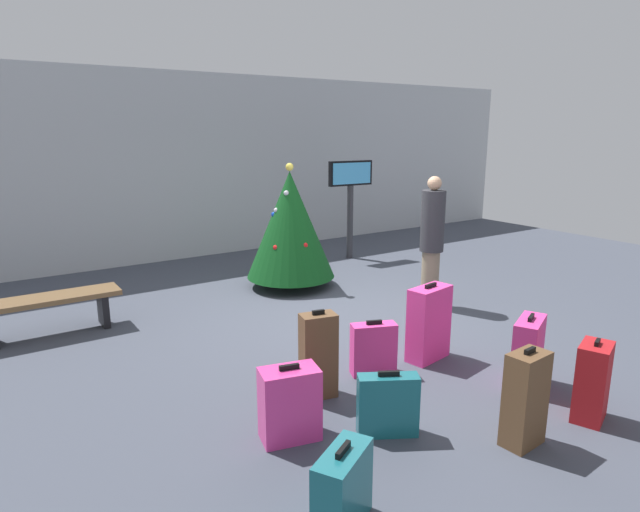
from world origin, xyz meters
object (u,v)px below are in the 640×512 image
(suitcase_6, at_px, (343,490))
(suitcase_3, at_px, (290,404))
(suitcase_2, at_px, (388,405))
(suitcase_1, at_px, (373,349))
(holiday_tree, at_px, (290,225))
(suitcase_8, at_px, (592,382))
(waiting_bench, at_px, (49,306))
(traveller_0, at_px, (432,238))
(suitcase_5, at_px, (525,399))
(flight_info_kiosk, at_px, (350,190))
(suitcase_0, at_px, (528,353))
(suitcase_4, at_px, (318,356))
(suitcase_7, at_px, (429,323))

(suitcase_6, bearing_deg, suitcase_3, 77.42)
(suitcase_2, bearing_deg, suitcase_1, 56.61)
(holiday_tree, relative_size, suitcase_8, 2.69)
(holiday_tree, distance_m, waiting_bench, 3.50)
(traveller_0, bearing_deg, suitcase_6, -141.62)
(holiday_tree, height_order, suitcase_2, holiday_tree)
(traveller_0, height_order, suitcase_1, traveller_0)
(waiting_bench, height_order, suitcase_3, suitcase_3)
(suitcase_5, bearing_deg, holiday_tree, 81.43)
(suitcase_2, bearing_deg, suitcase_8, -25.88)
(waiting_bench, bearing_deg, suitcase_6, -77.22)
(holiday_tree, bearing_deg, suitcase_2, -110.35)
(suitcase_5, bearing_deg, suitcase_8, -5.79)
(flight_info_kiosk, relative_size, suitcase_8, 2.59)
(flight_info_kiosk, height_order, suitcase_2, flight_info_kiosk)
(suitcase_3, bearing_deg, suitcase_0, -11.47)
(traveller_0, distance_m, suitcase_4, 3.11)
(traveller_0, distance_m, suitcase_2, 3.50)
(suitcase_5, bearing_deg, suitcase_6, 178.15)
(suitcase_2, xyz_separation_m, suitcase_3, (-0.68, 0.39, 0.04))
(suitcase_2, relative_size, suitcase_4, 0.66)
(suitcase_7, relative_size, suitcase_8, 1.18)
(suitcase_2, xyz_separation_m, suitcase_4, (-0.11, 0.84, 0.14))
(suitcase_4, bearing_deg, suitcase_5, -59.64)
(suitcase_3, height_order, suitcase_5, suitcase_5)
(suitcase_7, bearing_deg, suitcase_4, -178.40)
(suitcase_4, distance_m, suitcase_5, 1.78)
(flight_info_kiosk, bearing_deg, traveller_0, -105.15)
(suitcase_0, distance_m, suitcase_5, 1.07)
(flight_info_kiosk, relative_size, suitcase_5, 2.31)
(suitcase_1, height_order, suitcase_2, suitcase_1)
(traveller_0, distance_m, suitcase_0, 2.55)
(suitcase_3, height_order, suitcase_6, suitcase_3)
(waiting_bench, relative_size, suitcase_1, 2.82)
(traveller_0, distance_m, suitcase_6, 4.59)
(flight_info_kiosk, xyz_separation_m, suitcase_2, (-3.44, -5.10, -1.04))
(holiday_tree, relative_size, suitcase_2, 3.50)
(holiday_tree, bearing_deg, suitcase_3, -120.78)
(flight_info_kiosk, xyz_separation_m, suitcase_6, (-4.35, -5.73, -1.04))
(suitcase_1, bearing_deg, flight_info_kiosk, 55.89)
(suitcase_1, distance_m, suitcase_8, 1.96)
(suitcase_0, height_order, suitcase_4, suitcase_4)
(suitcase_1, bearing_deg, suitcase_0, -43.79)
(suitcase_8, bearing_deg, flight_info_kiosk, 72.52)
(suitcase_5, xyz_separation_m, suitcase_8, (0.80, -0.08, -0.04))
(suitcase_2, distance_m, suitcase_8, 1.77)
(suitcase_5, relative_size, suitcase_8, 1.12)
(suitcase_0, distance_m, suitcase_6, 2.64)
(holiday_tree, relative_size, suitcase_6, 3.48)
(holiday_tree, height_order, suitcase_4, holiday_tree)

